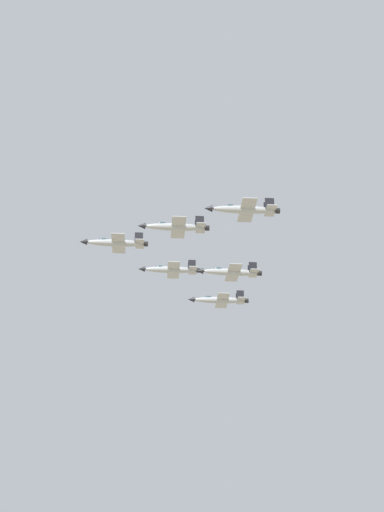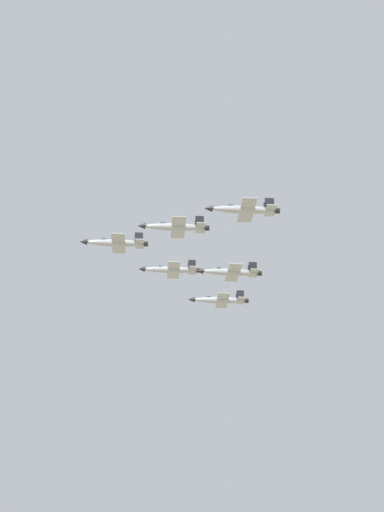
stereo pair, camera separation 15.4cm
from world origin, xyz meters
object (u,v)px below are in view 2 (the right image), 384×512
at_px(jet_left_outer, 244,209).
at_px(jet_slot_rear, 230,272).
at_px(jet_left_wingman, 175,227).
at_px(jet_right_wingman, 171,269).
at_px(jet_right_outer, 220,300).
at_px(jet_lead, 116,243).

relative_size(jet_left_outer, jet_slot_rear, 1.01).
xyz_separation_m(jet_left_wingman, jet_left_outer, (-10.29, -17.78, -2.29)).
xyz_separation_m(jet_right_wingman, jet_left_outer, (-36.48, -22.54, -3.32)).
xyz_separation_m(jet_right_wingman, jet_right_outer, (15.89, -13.02, -3.29)).
xyz_separation_m(jet_left_wingman, jet_slot_rear, (15.89, -13.03, -5.75)).
xyz_separation_m(jet_lead, jet_left_outer, (-20.59, -35.57, -4.33)).
bearing_deg(jet_right_wingman, jet_lead, 41.25).
xyz_separation_m(jet_lead, jet_right_wingman, (15.89, -13.03, -1.00)).
distance_m(jet_lead, jet_left_outer, 41.32).
bearing_deg(jet_right_wingman, jet_right_outer, -138.74).
height_order(jet_right_wingman, jet_slot_rear, jet_right_wingman).
xyz_separation_m(jet_left_wingman, jet_right_outer, (42.08, -8.26, -2.25)).
bearing_deg(jet_slot_rear, jet_left_outer, 88.86).
height_order(jet_lead, jet_right_wingman, jet_lead).
relative_size(jet_lead, jet_right_outer, 0.99).
distance_m(jet_left_wingman, jet_right_outer, 42.94).
height_order(jet_right_outer, jet_slot_rear, jet_right_outer).
relative_size(jet_right_wingman, jet_slot_rear, 1.02).
height_order(jet_lead, jet_right_outer, jet_lead).
height_order(jet_left_wingman, jet_right_wingman, jet_right_wingman).
distance_m(jet_left_wingman, jet_left_outer, 20.68).
bearing_deg(jet_slot_rear, jet_right_outer, -91.13).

